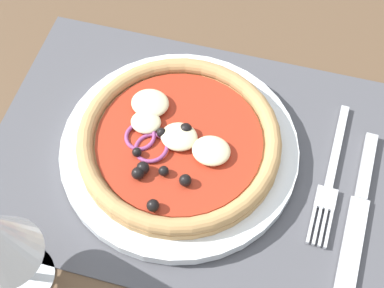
{
  "coord_description": "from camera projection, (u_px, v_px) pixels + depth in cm",
  "views": [
    {
      "loc": [
        -7.68,
        30.77,
        54.77
      ],
      "look_at": [
        0.62,
        0.0,
        2.84
      ],
      "focal_mm": 52.84,
      "sensor_mm": 36.0,
      "label": 1
    }
  ],
  "objects": [
    {
      "name": "knife",
      "position": [
        358.0,
        214.0,
        0.59
      ],
      "size": [
        2.55,
        20.05,
        0.62
      ],
      "rotation": [
        0.0,
        0.0,
        1.53
      ],
      "color": "silver",
      "rests_on": "placemat"
    },
    {
      "name": "ground_plane",
      "position": [
        197.0,
        164.0,
        0.64
      ],
      "size": [
        190.0,
        140.0,
        2.4
      ],
      "primitive_type": "cube",
      "color": "brown"
    },
    {
      "name": "fork",
      "position": [
        330.0,
        179.0,
        0.61
      ],
      "size": [
        2.45,
        18.05,
        0.44
      ],
      "rotation": [
        0.0,
        0.0,
        1.53
      ],
      "color": "silver",
      "rests_on": "placemat"
    },
    {
      "name": "pizza",
      "position": [
        178.0,
        143.0,
        0.61
      ],
      "size": [
        22.18,
        22.18,
        2.7
      ],
      "color": "tan",
      "rests_on": "plate"
    },
    {
      "name": "plate",
      "position": [
        179.0,
        152.0,
        0.62
      ],
      "size": [
        26.33,
        26.33,
        1.44
      ],
      "primitive_type": "cylinder",
      "color": "white",
      "rests_on": "placemat"
    },
    {
      "name": "placemat",
      "position": [
        197.0,
        158.0,
        0.63
      ],
      "size": [
        46.52,
        32.05,
        0.4
      ],
      "primitive_type": "cube",
      "color": "#4C4C51",
      "rests_on": "ground_plane"
    }
  ]
}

